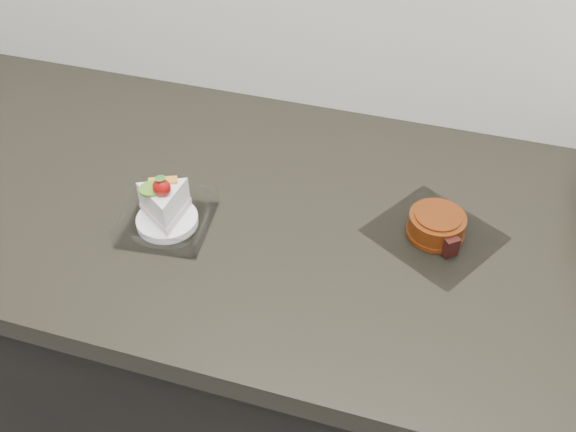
% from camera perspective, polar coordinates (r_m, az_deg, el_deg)
% --- Properties ---
extents(counter, '(2.04, 0.64, 0.90)m').
position_cam_1_polar(counter, '(1.35, 6.75, -15.22)').
color(counter, black).
rests_on(counter, ground).
extents(cake_tray, '(0.14, 0.14, 0.10)m').
position_cam_1_polar(cake_tray, '(1.00, -10.80, 0.33)').
color(cake_tray, white).
rests_on(cake_tray, counter).
extents(mooncake_wrap, '(0.23, 0.23, 0.04)m').
position_cam_1_polar(mooncake_wrap, '(1.00, 13.06, -1.00)').
color(mooncake_wrap, white).
rests_on(mooncake_wrap, counter).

